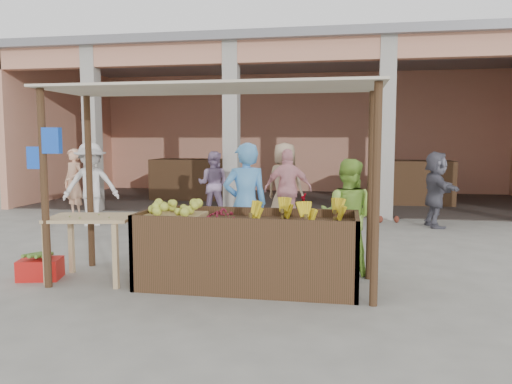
% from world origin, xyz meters
% --- Properties ---
extents(ground, '(60.00, 60.00, 0.00)m').
position_xyz_m(ground, '(0.00, 0.00, 0.00)').
color(ground, slate).
rests_on(ground, ground).
extents(market_building, '(14.40, 6.40, 4.20)m').
position_xyz_m(market_building, '(0.05, 8.93, 2.70)').
color(market_building, tan).
rests_on(market_building, ground).
extents(fruit_stall, '(2.60, 0.95, 0.80)m').
position_xyz_m(fruit_stall, '(0.50, 0.00, 0.40)').
color(fruit_stall, '#4B2E1E').
rests_on(fruit_stall, ground).
extents(stall_awning, '(4.09, 1.35, 2.39)m').
position_xyz_m(stall_awning, '(-0.01, 0.06, 1.98)').
color(stall_awning, '#4B2E1E').
rests_on(stall_awning, ground).
extents(banana_heap, '(1.08, 0.59, 0.20)m').
position_xyz_m(banana_heap, '(1.02, 0.05, 0.90)').
color(banana_heap, gold).
rests_on(banana_heap, fruit_stall).
extents(melon_tray, '(0.71, 0.61, 0.19)m').
position_xyz_m(melon_tray, '(-0.42, -0.00, 0.89)').
color(melon_tray, '#A58655').
rests_on(melon_tray, fruit_stall).
extents(berry_heap, '(0.42, 0.34, 0.13)m').
position_xyz_m(berry_heap, '(0.18, 0.04, 0.87)').
color(berry_heap, maroon).
rests_on(berry_heap, fruit_stall).
extents(side_table, '(1.11, 0.84, 0.81)m').
position_xyz_m(side_table, '(-1.47, -0.08, 0.67)').
color(side_table, tan).
rests_on(side_table, ground).
extents(papaya_pile, '(0.65, 0.37, 0.19)m').
position_xyz_m(papaya_pile, '(-1.47, -0.08, 0.91)').
color(papaya_pile, '#3F842B').
rests_on(papaya_pile, side_table).
extents(red_crate, '(0.57, 0.47, 0.26)m').
position_xyz_m(red_crate, '(-2.16, -0.14, 0.13)').
color(red_crate, red).
rests_on(red_crate, ground).
extents(plantain_bundle, '(0.37, 0.26, 0.07)m').
position_xyz_m(plantain_bundle, '(-2.16, -0.14, 0.30)').
color(plantain_bundle, '#54802E').
rests_on(plantain_bundle, red_crate).
extents(produce_sacks, '(0.77, 0.47, 0.58)m').
position_xyz_m(produce_sacks, '(2.56, 5.11, 0.29)').
color(produce_sacks, maroon).
rests_on(produce_sacks, ground).
extents(vendor_blue, '(0.83, 0.74, 1.84)m').
position_xyz_m(vendor_blue, '(0.27, 1.02, 0.92)').
color(vendor_blue, '#56A2EB').
rests_on(vendor_blue, ground).
extents(vendor_green, '(0.84, 0.59, 1.59)m').
position_xyz_m(vendor_green, '(1.67, 0.87, 0.80)').
color(vendor_green, '#9DD54A').
rests_on(vendor_green, ground).
extents(motorcycle, '(0.61, 1.76, 0.92)m').
position_xyz_m(motorcycle, '(0.53, 2.26, 0.46)').
color(motorcycle, '#94010D').
rests_on(motorcycle, ground).
extents(shopper_a, '(1.32, 1.03, 1.84)m').
position_xyz_m(shopper_a, '(-3.51, 3.68, 0.92)').
color(shopper_a, silver).
rests_on(shopper_a, ground).
extents(shopper_b, '(1.07, 0.68, 1.69)m').
position_xyz_m(shopper_b, '(0.53, 3.97, 0.85)').
color(shopper_b, pink).
rests_on(shopper_b, ground).
extents(shopper_c, '(1.07, 0.90, 1.89)m').
position_xyz_m(shopper_c, '(0.40, 4.43, 0.94)').
color(shopper_c, tan).
rests_on(shopper_c, ground).
extents(shopper_d, '(0.85, 1.57, 1.62)m').
position_xyz_m(shopper_d, '(3.43, 4.75, 0.81)').
color(shopper_d, '#565562').
rests_on(shopper_d, ground).
extents(shopper_e, '(0.74, 0.67, 1.63)m').
position_xyz_m(shopper_e, '(-4.48, 4.68, 0.82)').
color(shopper_e, '#F6B38B').
rests_on(shopper_e, ground).
extents(shopper_f, '(0.80, 0.46, 1.64)m').
position_xyz_m(shopper_f, '(-1.36, 5.31, 0.82)').
color(shopper_f, '#9479A0').
rests_on(shopper_f, ground).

